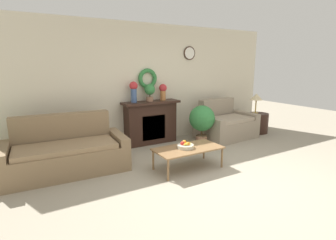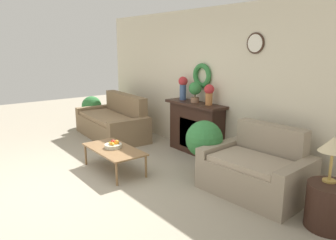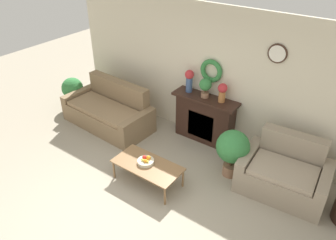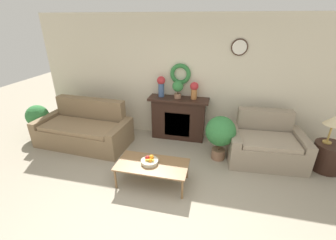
# 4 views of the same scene
# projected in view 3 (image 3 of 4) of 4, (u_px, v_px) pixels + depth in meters

# --- Properties ---
(ground_plane) EXTENTS (16.00, 16.00, 0.00)m
(ground_plane) POSITION_uv_depth(u_px,v_px,m) (124.00, 218.00, 5.03)
(ground_plane) COLOR #9E937F
(wall_back) EXTENTS (6.80, 0.16, 2.70)m
(wall_back) POSITION_uv_depth(u_px,v_px,m) (217.00, 77.00, 6.23)
(wall_back) COLOR beige
(wall_back) RESTS_ON ground_plane
(fireplace) EXTENTS (1.33, 0.41, 0.98)m
(fireplace) POSITION_uv_depth(u_px,v_px,m) (205.00, 118.00, 6.58)
(fireplace) COLOR #331E16
(fireplace) RESTS_ON ground_plane
(couch_left) EXTENTS (2.04, 1.06, 0.95)m
(couch_left) POSITION_uv_depth(u_px,v_px,m) (109.00, 111.00, 7.16)
(couch_left) COLOR #846B4C
(couch_left) RESTS_ON ground_plane
(loveseat_right) EXTENTS (1.46, 1.04, 0.94)m
(loveseat_right) POSITION_uv_depth(u_px,v_px,m) (284.00, 174.00, 5.42)
(loveseat_right) COLOR gray
(loveseat_right) RESTS_ON ground_plane
(coffee_table) EXTENTS (1.19, 0.60, 0.38)m
(coffee_table) POSITION_uv_depth(u_px,v_px,m) (148.00, 166.00, 5.55)
(coffee_table) COLOR olive
(coffee_table) RESTS_ON ground_plane
(fruit_bowl) EXTENTS (0.29, 0.29, 0.12)m
(fruit_bowl) POSITION_uv_depth(u_px,v_px,m) (146.00, 161.00, 5.55)
(fruit_bowl) COLOR beige
(fruit_bowl) RESTS_ON coffee_table
(vase_on_mantel_left) EXTENTS (0.18, 0.18, 0.46)m
(vase_on_mantel_left) POSITION_uv_depth(u_px,v_px,m) (189.00, 79.00, 6.39)
(vase_on_mantel_left) COLOR #3D5684
(vase_on_mantel_left) RESTS_ON fireplace
(vase_on_mantel_right) EXTENTS (0.18, 0.18, 0.37)m
(vase_on_mantel_right) POSITION_uv_depth(u_px,v_px,m) (222.00, 91.00, 6.05)
(vase_on_mantel_right) COLOR #AD6B38
(vase_on_mantel_right) RESTS_ON fireplace
(potted_plant_on_mantel) EXTENTS (0.24, 0.24, 0.39)m
(potted_plant_on_mantel) POSITION_uv_depth(u_px,v_px,m) (205.00, 86.00, 6.20)
(potted_plant_on_mantel) COLOR #8E664C
(potted_plant_on_mantel) RESTS_ON fireplace
(potted_plant_floor_by_couch) EXTENTS (0.50, 0.50, 0.77)m
(potted_plant_floor_by_couch) POSITION_uv_depth(u_px,v_px,m) (73.00, 90.00, 7.72)
(potted_plant_floor_by_couch) COLOR #8E664C
(potted_plant_floor_by_couch) RESTS_ON ground_plane
(potted_plant_floor_by_loveseat) EXTENTS (0.58, 0.58, 0.90)m
(potted_plant_floor_by_loveseat) POSITION_uv_depth(u_px,v_px,m) (233.00, 148.00, 5.60)
(potted_plant_floor_by_loveseat) COLOR #8E664C
(potted_plant_floor_by_loveseat) RESTS_ON ground_plane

